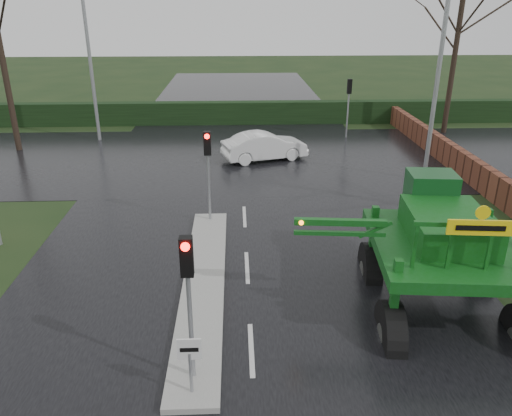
{
  "coord_description": "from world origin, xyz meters",
  "views": [
    {
      "loc": [
        -0.3,
        -9.76,
        7.75
      ],
      "look_at": [
        0.29,
        4.09,
        2.0
      ],
      "focal_mm": 35.0,
      "sensor_mm": 36.0,
      "label": 1
    }
  ],
  "objects_px": {
    "traffic_signal_mid": "(208,157)",
    "street_light_right": "(435,46)",
    "street_light_left_far": "(93,35)",
    "crop_sprayer": "(397,256)",
    "keep_left_sign": "(190,357)",
    "traffic_signal_near": "(188,279)",
    "white_sedan": "(265,160)",
    "traffic_signal_far": "(349,95)"
  },
  "relations": [
    {
      "from": "keep_left_sign",
      "to": "traffic_signal_far",
      "type": "height_order",
      "value": "traffic_signal_far"
    },
    {
      "from": "traffic_signal_mid",
      "to": "street_light_right",
      "type": "height_order",
      "value": "street_light_right"
    },
    {
      "from": "traffic_signal_near",
      "to": "street_light_left_far",
      "type": "xyz_separation_m",
      "value": [
        -6.89,
        21.01,
        3.4
      ]
    },
    {
      "from": "street_light_left_far",
      "to": "crop_sprayer",
      "type": "height_order",
      "value": "street_light_left_far"
    },
    {
      "from": "traffic_signal_mid",
      "to": "traffic_signal_far",
      "type": "relative_size",
      "value": 1.0
    },
    {
      "from": "traffic_signal_far",
      "to": "white_sedan",
      "type": "relative_size",
      "value": 0.8
    },
    {
      "from": "traffic_signal_near",
      "to": "white_sedan",
      "type": "height_order",
      "value": "traffic_signal_near"
    },
    {
      "from": "crop_sprayer",
      "to": "white_sedan",
      "type": "distance_m",
      "value": 15.26
    },
    {
      "from": "keep_left_sign",
      "to": "crop_sprayer",
      "type": "distance_m",
      "value": 5.35
    },
    {
      "from": "white_sedan",
      "to": "crop_sprayer",
      "type": "bearing_deg",
      "value": 171.16
    },
    {
      "from": "traffic_signal_far",
      "to": "street_light_left_far",
      "type": "bearing_deg",
      "value": 0.03
    },
    {
      "from": "keep_left_sign",
      "to": "street_light_right",
      "type": "relative_size",
      "value": 0.14
    },
    {
      "from": "keep_left_sign",
      "to": "traffic_signal_far",
      "type": "bearing_deg",
      "value": 70.07
    },
    {
      "from": "keep_left_sign",
      "to": "street_light_right",
      "type": "height_order",
      "value": "street_light_right"
    },
    {
      "from": "traffic_signal_near",
      "to": "traffic_signal_far",
      "type": "xyz_separation_m",
      "value": [
        7.8,
        21.02,
        0.0
      ]
    },
    {
      "from": "traffic_signal_mid",
      "to": "street_light_right",
      "type": "xyz_separation_m",
      "value": [
        9.49,
        4.51,
        3.4
      ]
    },
    {
      "from": "keep_left_sign",
      "to": "white_sedan",
      "type": "relative_size",
      "value": 0.31
    },
    {
      "from": "keep_left_sign",
      "to": "crop_sprayer",
      "type": "bearing_deg",
      "value": 23.56
    },
    {
      "from": "white_sedan",
      "to": "traffic_signal_near",
      "type": "bearing_deg",
      "value": 153.81
    },
    {
      "from": "crop_sprayer",
      "to": "street_light_right",
      "type": "bearing_deg",
      "value": 73.2
    },
    {
      "from": "traffic_signal_near",
      "to": "traffic_signal_far",
      "type": "relative_size",
      "value": 1.0
    },
    {
      "from": "keep_left_sign",
      "to": "traffic_signal_near",
      "type": "height_order",
      "value": "traffic_signal_near"
    },
    {
      "from": "street_light_left_far",
      "to": "white_sedan",
      "type": "xyz_separation_m",
      "value": [
        9.41,
        -4.47,
        -5.99
      ]
    },
    {
      "from": "traffic_signal_mid",
      "to": "crop_sprayer",
      "type": "height_order",
      "value": "crop_sprayer"
    },
    {
      "from": "crop_sprayer",
      "to": "traffic_signal_near",
      "type": "bearing_deg",
      "value": -155.99
    },
    {
      "from": "traffic_signal_near",
      "to": "crop_sprayer",
      "type": "distance_m",
      "value": 5.08
    },
    {
      "from": "traffic_signal_near",
      "to": "traffic_signal_mid",
      "type": "xyz_separation_m",
      "value": [
        0.0,
        8.5,
        0.0
      ]
    },
    {
      "from": "keep_left_sign",
      "to": "traffic_signal_near",
      "type": "xyz_separation_m",
      "value": [
        0.0,
        0.49,
        1.53
      ]
    },
    {
      "from": "traffic_signal_far",
      "to": "crop_sprayer",
      "type": "distance_m",
      "value": 19.65
    },
    {
      "from": "traffic_signal_near",
      "to": "traffic_signal_mid",
      "type": "height_order",
      "value": "same"
    },
    {
      "from": "street_light_right",
      "to": "white_sedan",
      "type": "height_order",
      "value": "street_light_right"
    },
    {
      "from": "street_light_left_far",
      "to": "keep_left_sign",
      "type": "bearing_deg",
      "value": -72.22
    },
    {
      "from": "street_light_right",
      "to": "street_light_left_far",
      "type": "bearing_deg",
      "value": 153.98
    },
    {
      "from": "crop_sprayer",
      "to": "traffic_signal_far",
      "type": "bearing_deg",
      "value": 86.78
    },
    {
      "from": "traffic_signal_mid",
      "to": "crop_sprayer",
      "type": "relative_size",
      "value": 0.43
    },
    {
      "from": "traffic_signal_far",
      "to": "street_light_left_far",
      "type": "relative_size",
      "value": 0.35
    },
    {
      "from": "street_light_left_far",
      "to": "white_sedan",
      "type": "relative_size",
      "value": 2.26
    },
    {
      "from": "traffic_signal_near",
      "to": "white_sedan",
      "type": "bearing_deg",
      "value": 81.34
    },
    {
      "from": "keep_left_sign",
      "to": "street_light_right",
      "type": "xyz_separation_m",
      "value": [
        9.49,
        13.5,
        4.93
      ]
    },
    {
      "from": "traffic_signal_mid",
      "to": "street_light_left_far",
      "type": "bearing_deg",
      "value": 118.86
    },
    {
      "from": "crop_sprayer",
      "to": "white_sedan",
      "type": "relative_size",
      "value": 1.84
    },
    {
      "from": "street_light_left_far",
      "to": "crop_sprayer",
      "type": "relative_size",
      "value": 1.23
    }
  ]
}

